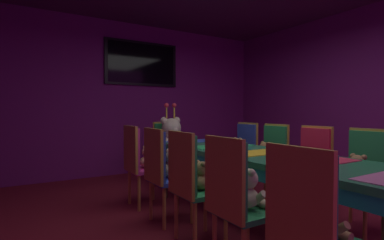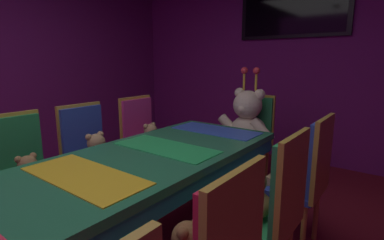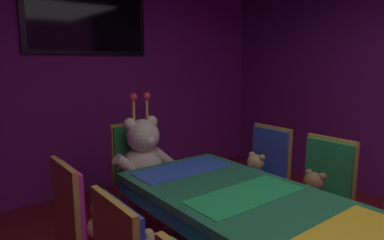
{
  "view_description": "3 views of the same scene",
  "coord_description": "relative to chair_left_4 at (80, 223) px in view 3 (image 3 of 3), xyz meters",
  "views": [
    {
      "loc": [
        -2.16,
        -2.2,
        1.16
      ],
      "look_at": [
        -0.25,
        0.91,
        1.05
      ],
      "focal_mm": 27.98,
      "sensor_mm": 36.0,
      "label": 1
    },
    {
      "loc": [
        1.35,
        -0.83,
        1.35
      ],
      "look_at": [
        -0.16,
        1.17,
        0.84
      ],
      "focal_mm": 27.34,
      "sensor_mm": 36.0,
      "label": 2
    },
    {
      "loc": [
        -1.47,
        -0.69,
        1.55
      ],
      "look_at": [
        0.01,
        1.21,
        1.14
      ],
      "focal_mm": 31.34,
      "sensor_mm": 36.0,
      "label": 3
    }
  ],
  "objects": [
    {
      "name": "teddy_left_4",
      "position": [
        0.14,
        0.0,
        -0.02
      ],
      "size": [
        0.22,
        0.29,
        0.27
      ],
      "color": "tan",
      "rests_on": "chair_left_4"
    },
    {
      "name": "chair_right_3",
      "position": [
        1.68,
        -0.59,
        0.0
      ],
      "size": [
        0.42,
        0.41,
        0.98
      ],
      "rotation": [
        0.0,
        0.0,
        3.14
      ],
      "color": "#268C4C",
      "rests_on": "ground_plane"
    },
    {
      "name": "throne_chair",
      "position": [
        0.85,
        0.87,
        0.0
      ],
      "size": [
        0.41,
        0.42,
        0.98
      ],
      "rotation": [
        0.0,
        0.0,
        -1.57
      ],
      "color": "#268C4C",
      "rests_on": "ground_plane"
    },
    {
      "name": "king_teddy_bear",
      "position": [
        0.85,
        0.71,
        0.13
      ],
      "size": [
        0.64,
        0.5,
        0.83
      ],
      "rotation": [
        0.0,
        0.0,
        -1.57
      ],
      "color": "beige",
      "rests_on": "throne_chair"
    },
    {
      "name": "teddy_right_3",
      "position": [
        1.54,
        -0.59,
        -0.01
      ],
      "size": [
        0.25,
        0.32,
        0.3
      ],
      "rotation": [
        0.0,
        0.0,
        3.14
      ],
      "color": "olive",
      "rests_on": "chair_right_3"
    },
    {
      "name": "wall_back",
      "position": [
        0.85,
        1.99,
        0.8
      ],
      "size": [
        5.2,
        0.12,
        2.8
      ],
      "primitive_type": "cube",
      "color": "#721E72",
      "rests_on": "ground_plane"
    },
    {
      "name": "chair_left_4",
      "position": [
        0.0,
        0.0,
        0.0
      ],
      "size": [
        0.42,
        0.41,
        0.98
      ],
      "color": "#CC338C",
      "rests_on": "ground_plane"
    },
    {
      "name": "chair_right_4",
      "position": [
        1.69,
        -0.01,
        0.0
      ],
      "size": [
        0.42,
        0.41,
        0.98
      ],
      "rotation": [
        0.0,
        0.0,
        3.14
      ],
      "color": "#2D47B2",
      "rests_on": "ground_plane"
    },
    {
      "name": "wall_tv",
      "position": [
        0.85,
        1.9,
        1.45
      ],
      "size": [
        1.41,
        0.06,
        0.82
      ],
      "color": "black"
    },
    {
      "name": "teddy_right_4",
      "position": [
        1.55,
        -0.01,
        -0.01
      ],
      "size": [
        0.25,
        0.33,
        0.31
      ],
      "rotation": [
        0.0,
        0.0,
        3.14
      ],
      "color": "tan",
      "rests_on": "chair_right_4"
    }
  ]
}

